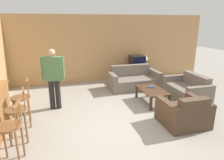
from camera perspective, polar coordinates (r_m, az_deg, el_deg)
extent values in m
plane|color=gray|center=(4.92, 3.65, -12.14)|extent=(24.00, 24.00, 0.00)
cube|color=tan|center=(7.99, -5.04, 8.84)|extent=(9.40, 0.08, 2.60)
cylinder|color=brown|center=(3.77, -27.59, -11.70)|extent=(0.48, 0.48, 0.04)
cylinder|color=brown|center=(4.11, -28.28, -15.12)|extent=(0.04, 0.04, 0.68)
cylinder|color=brown|center=(4.02, -24.13, -15.29)|extent=(0.04, 0.04, 0.68)
cylinder|color=brown|center=(3.78, -25.32, -17.62)|extent=(0.04, 0.04, 0.68)
cylinder|color=brown|center=(3.74, -24.73, -8.24)|extent=(0.02, 0.02, 0.34)
cylinder|color=brown|center=(3.67, -25.08, -8.79)|extent=(0.02, 0.02, 0.34)
cylinder|color=brown|center=(3.60, -25.44, -9.36)|extent=(0.02, 0.02, 0.34)
cylinder|color=brown|center=(3.52, -25.83, -9.96)|extent=(0.02, 0.02, 0.34)
cube|color=brown|center=(3.56, -25.63, -6.30)|extent=(0.08, 0.36, 0.04)
cylinder|color=brown|center=(4.37, -25.90, -7.62)|extent=(0.49, 0.49, 0.04)
cylinder|color=brown|center=(4.66, -27.17, -11.14)|extent=(0.04, 0.04, 0.68)
cylinder|color=brown|center=(4.40, -27.31, -12.86)|extent=(0.04, 0.04, 0.68)
cylinder|color=brown|center=(4.65, -23.45, -10.74)|extent=(0.04, 0.04, 0.68)
cylinder|color=brown|center=(4.38, -23.34, -12.44)|extent=(0.04, 0.04, 0.68)
cylinder|color=brown|center=(4.41, -23.84, -4.43)|extent=(0.02, 0.02, 0.34)
cylinder|color=brown|center=(4.33, -23.82, -4.81)|extent=(0.02, 0.02, 0.34)
cylinder|color=brown|center=(4.25, -23.79, -5.20)|extent=(0.02, 0.02, 0.34)
cylinder|color=brown|center=(4.17, -23.76, -5.60)|extent=(0.02, 0.02, 0.34)
cube|color=brown|center=(4.23, -24.10, -2.60)|extent=(0.09, 0.36, 0.04)
cylinder|color=brown|center=(4.97, -24.67, -4.61)|extent=(0.47, 0.47, 0.04)
cylinder|color=brown|center=(5.25, -25.77, -7.86)|extent=(0.04, 0.04, 0.68)
cylinder|color=brown|center=(4.98, -25.97, -9.21)|extent=(0.04, 0.04, 0.68)
cylinder|color=brown|center=(5.23, -22.50, -7.55)|extent=(0.04, 0.04, 0.68)
cylinder|color=brown|center=(4.96, -22.51, -8.89)|extent=(0.04, 0.04, 0.68)
cylinder|color=brown|center=(5.02, -22.82, -1.85)|extent=(0.02, 0.02, 0.34)
cylinder|color=brown|center=(4.94, -22.83, -2.15)|extent=(0.02, 0.02, 0.34)
cylinder|color=brown|center=(4.86, -22.83, -2.45)|extent=(0.02, 0.02, 0.34)
cylinder|color=brown|center=(4.78, -22.84, -2.76)|extent=(0.02, 0.02, 0.34)
cube|color=brown|center=(4.85, -23.08, -0.16)|extent=(0.07, 0.36, 0.04)
cube|color=#70665B|center=(7.28, 6.22, -0.83)|extent=(1.48, 0.96, 0.40)
cube|color=#70665B|center=(7.51, 5.27, 2.87)|extent=(1.48, 0.22, 0.39)
cube|color=#70665B|center=(7.00, 0.01, -0.52)|extent=(0.16, 0.96, 0.61)
cube|color=#70665B|center=(7.59, 12.00, 0.46)|extent=(0.16, 0.96, 0.61)
cube|color=#4C3828|center=(5.08, 19.51, -9.67)|extent=(0.68, 0.91, 0.40)
cube|color=#4C3828|center=(4.67, 22.37, -7.10)|extent=(0.68, 0.22, 0.37)
cube|color=#4C3828|center=(5.28, 23.41, -7.87)|extent=(0.16, 0.91, 0.60)
cube|color=#4C3828|center=(4.82, 15.47, -9.40)|extent=(0.16, 0.91, 0.60)
cube|color=#70665B|center=(6.71, 20.40, -3.32)|extent=(0.88, 1.09, 0.40)
cube|color=#70665B|center=(6.80, 22.99, 0.01)|extent=(0.22, 1.09, 0.36)
cube|color=#70665B|center=(7.17, 17.60, -0.97)|extent=(0.88, 0.16, 0.60)
cube|color=#70665B|center=(6.22, 23.82, -4.29)|extent=(0.88, 0.16, 0.60)
cube|color=#472D1E|center=(6.03, 11.42, -2.79)|extent=(0.65, 1.09, 0.04)
cube|color=#472D1E|center=(5.56, 11.03, -6.75)|extent=(0.06, 0.06, 0.38)
cube|color=#472D1E|center=(5.82, 16.04, -6.02)|extent=(0.06, 0.06, 0.38)
cube|color=#472D1E|center=(6.42, 7.03, -3.36)|extent=(0.06, 0.06, 0.38)
cube|color=#472D1E|center=(6.64, 11.54, -2.87)|extent=(0.06, 0.06, 0.38)
cube|color=black|center=(8.32, 7.07, 1.97)|extent=(1.00, 0.52, 0.57)
cube|color=black|center=(8.21, 7.19, 5.41)|extent=(0.57, 0.45, 0.45)
cube|color=black|center=(8.00, 7.82, 5.10)|extent=(0.50, 0.01, 0.38)
cube|color=navy|center=(6.19, 11.15, -1.94)|extent=(0.20, 0.19, 0.03)
cylinder|color=brown|center=(8.40, 9.47, 4.10)|extent=(0.16, 0.16, 0.02)
cylinder|color=brown|center=(8.37, 9.51, 4.98)|extent=(0.03, 0.03, 0.24)
cone|color=silver|center=(8.33, 9.58, 6.51)|extent=(0.22, 0.22, 0.21)
cylinder|color=black|center=(5.73, -15.16, -3.99)|extent=(0.15, 0.15, 0.82)
cylinder|color=black|center=(5.76, -16.79, -4.02)|extent=(0.15, 0.15, 0.82)
cube|color=#4C754C|center=(5.54, -16.57, 3.10)|extent=(0.50, 0.26, 0.65)
cylinder|color=#4C754C|center=(5.49, -13.92, 3.47)|extent=(0.09, 0.09, 0.59)
cylinder|color=#4C754C|center=(5.59, -19.22, 3.24)|extent=(0.09, 0.09, 0.59)
sphere|color=tan|center=(5.46, -16.95, 7.54)|extent=(0.19, 0.19, 0.19)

